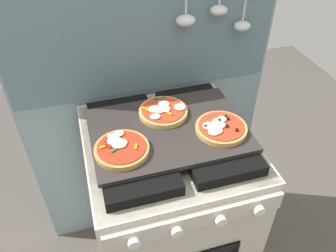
# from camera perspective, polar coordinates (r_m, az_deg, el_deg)

# --- Properties ---
(kitchen_backsplash) EXTENTS (1.10, 0.09, 1.55)m
(kitchen_backsplash) POSITION_cam_1_polar(r_m,az_deg,el_deg) (1.52, -3.45, 3.78)
(kitchen_backsplash) COLOR #7A939E
(kitchen_backsplash) RESTS_ON ground_plane
(stove) EXTENTS (0.60, 0.64, 0.90)m
(stove) POSITION_cam_1_polar(r_m,az_deg,el_deg) (1.53, 0.02, -13.91)
(stove) COLOR beige
(stove) RESTS_ON ground_plane
(baking_tray) EXTENTS (0.54, 0.38, 0.02)m
(baking_tray) POSITION_cam_1_polar(r_m,az_deg,el_deg) (1.19, 0.00, -0.67)
(baking_tray) COLOR #2D2826
(baking_tray) RESTS_ON stove
(pizza_left) EXTENTS (0.18, 0.18, 0.03)m
(pizza_left) POSITION_cam_1_polar(r_m,az_deg,el_deg) (1.10, -7.89, -3.70)
(pizza_left) COLOR #C18947
(pizza_left) RESTS_ON baking_tray
(pizza_right) EXTENTS (0.18, 0.18, 0.03)m
(pizza_right) POSITION_cam_1_polar(r_m,az_deg,el_deg) (1.18, 8.86, -0.28)
(pizza_right) COLOR tan
(pizza_right) RESTS_ON baking_tray
(pizza_center) EXTENTS (0.18, 0.18, 0.03)m
(pizza_center) POSITION_cam_1_polar(r_m,az_deg,el_deg) (1.24, -0.82, 2.53)
(pizza_center) COLOR tan
(pizza_center) RESTS_ON baking_tray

